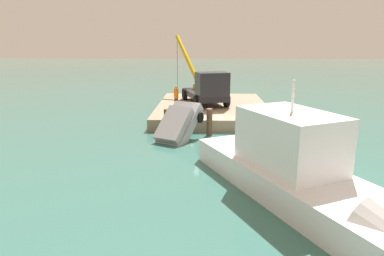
{
  "coord_description": "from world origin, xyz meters",
  "views": [
    {
      "loc": [
        22.15,
        -0.58,
        5.79
      ],
      "look_at": [
        0.82,
        -1.4,
        0.48
      ],
      "focal_mm": 32.61,
      "sensor_mm": 36.0,
      "label": 1
    }
  ],
  "objects_px": {
    "dock_worker": "(176,97)",
    "moored_yacht": "(329,201)",
    "crane_truck": "(206,88)",
    "salvaged_car": "(175,131)"
  },
  "relations": [
    {
      "from": "dock_worker",
      "to": "moored_yacht",
      "type": "bearing_deg",
      "value": 22.57
    },
    {
      "from": "moored_yacht",
      "to": "crane_truck",
      "type": "bearing_deg",
      "value": -166.45
    },
    {
      "from": "moored_yacht",
      "to": "salvaged_car",
      "type": "bearing_deg",
      "value": -146.94
    },
    {
      "from": "crane_truck",
      "to": "moored_yacht",
      "type": "bearing_deg",
      "value": 13.55
    },
    {
      "from": "salvaged_car",
      "to": "crane_truck",
      "type": "bearing_deg",
      "value": 166.69
    },
    {
      "from": "crane_truck",
      "to": "dock_worker",
      "type": "distance_m",
      "value": 2.85
    },
    {
      "from": "crane_truck",
      "to": "moored_yacht",
      "type": "xyz_separation_m",
      "value": [
        17.07,
        4.11,
        -1.57
      ]
    },
    {
      "from": "crane_truck",
      "to": "moored_yacht",
      "type": "distance_m",
      "value": 17.63
    },
    {
      "from": "crane_truck",
      "to": "dock_worker",
      "type": "relative_size",
      "value": 5.13
    },
    {
      "from": "dock_worker",
      "to": "moored_yacht",
      "type": "xyz_separation_m",
      "value": [
        15.47,
        6.43,
        -1.12
      ]
    }
  ]
}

